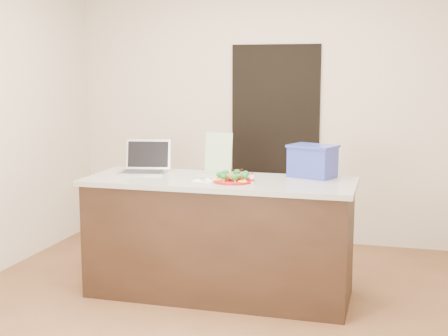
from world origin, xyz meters
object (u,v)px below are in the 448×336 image
(plate, at_px, (233,181))
(napkin, at_px, (206,181))
(laptop, at_px, (145,164))
(yogurt_bottle, at_px, (252,179))
(island, at_px, (219,237))
(chair, at_px, (219,211))
(blue_box, at_px, (313,161))

(plate, distance_m, napkin, 0.21)
(napkin, height_order, laptop, laptop)
(yogurt_bottle, bearing_deg, island, 159.03)
(napkin, relative_size, laptop, 0.38)
(plate, distance_m, yogurt_bottle, 0.15)
(napkin, distance_m, laptop, 0.65)
(island, height_order, chair, island)
(yogurt_bottle, xyz_separation_m, chair, (-0.50, 0.88, -0.47))
(island, height_order, laptop, laptop)
(blue_box, bearing_deg, island, -136.62)
(laptop, bearing_deg, blue_box, -5.49)
(napkin, relative_size, chair, 0.18)
(yogurt_bottle, relative_size, chair, 0.09)
(plate, xyz_separation_m, yogurt_bottle, (0.15, -0.01, 0.02))
(yogurt_bottle, height_order, blue_box, blue_box)
(napkin, distance_m, yogurt_bottle, 0.36)
(plate, height_order, chair, plate)
(chair, bearing_deg, napkin, -102.07)
(napkin, relative_size, yogurt_bottle, 2.06)
(yogurt_bottle, height_order, chair, yogurt_bottle)
(blue_box, height_order, chair, blue_box)
(island, bearing_deg, blue_box, 22.77)
(plate, bearing_deg, island, 144.01)
(plate, distance_m, laptop, 0.84)
(yogurt_bottle, bearing_deg, chair, 119.62)
(blue_box, bearing_deg, chair, 171.92)
(island, xyz_separation_m, yogurt_bottle, (0.28, -0.11, 0.49))
(yogurt_bottle, distance_m, laptop, 0.98)
(yogurt_bottle, bearing_deg, blue_box, 44.94)
(plate, xyz_separation_m, blue_box, (0.54, 0.38, 0.12))
(island, distance_m, plate, 0.50)
(island, xyz_separation_m, chair, (-0.22, 0.77, 0.02))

